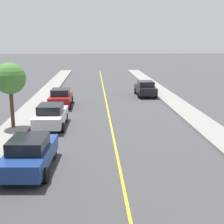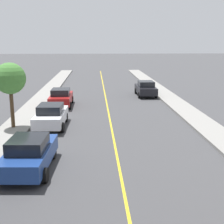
{
  "view_description": "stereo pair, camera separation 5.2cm",
  "coord_description": "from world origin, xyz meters",
  "views": [
    {
      "loc": [
        -1.12,
        11.44,
        5.74
      ],
      "look_at": [
        0.06,
        31.94,
        1.0
      ],
      "focal_mm": 50.0,
      "sensor_mm": 36.0,
      "label": 1
    },
    {
      "loc": [
        -1.07,
        11.44,
        5.74
      ],
      "look_at": [
        0.06,
        31.94,
        1.0
      ],
      "focal_mm": 50.0,
      "sensor_mm": 36.0,
      "label": 2
    }
  ],
  "objects": [
    {
      "name": "lane_stripe",
      "position": [
        0.0,
        35.66,
        0.0
      ],
      "size": [
        0.12,
        71.32,
        0.01
      ],
      "color": "gold",
      "rests_on": "ground_plane"
    },
    {
      "name": "parked_car_curb_mid",
      "position": [
        -4.04,
        31.97,
        0.8
      ],
      "size": [
        1.95,
        4.36,
        1.59
      ],
      "rotation": [
        0.0,
        0.0,
        -0.03
      ],
      "color": "silver",
      "rests_on": "ground_plane"
    },
    {
      "name": "sidewalk_right",
      "position": [
        6.37,
        35.66,
        0.09
      ],
      "size": [
        2.01,
        71.32,
        0.17
      ],
      "color": "gray",
      "rests_on": "ground_plane"
    },
    {
      "name": "parked_car_curb_far",
      "position": [
        -4.08,
        38.8,
        0.8
      ],
      "size": [
        1.93,
        4.31,
        1.59
      ],
      "rotation": [
        0.0,
        0.0,
        -0.0
      ],
      "color": "maroon",
      "rests_on": "ground_plane"
    },
    {
      "name": "street_tree_left_near",
      "position": [
        -6.47,
        31.53,
        3.34
      ],
      "size": [
        2.01,
        2.01,
        4.2
      ],
      "color": "#4C3823",
      "rests_on": "sidewalk_left"
    },
    {
      "name": "parked_car_curb_near",
      "position": [
        -4.03,
        24.75,
        0.8
      ],
      "size": [
        2.03,
        4.39,
        1.59
      ],
      "rotation": [
        0.0,
        0.0,
        -0.05
      ],
      "color": "navy",
      "rests_on": "ground_plane"
    },
    {
      "name": "sidewalk_left",
      "position": [
        -6.37,
        35.66,
        0.09
      ],
      "size": [
        2.01,
        71.32,
        0.17
      ],
      "color": "gray",
      "rests_on": "ground_plane"
    },
    {
      "name": "parked_car_opposite_side",
      "position": [
        4.25,
        43.61,
        0.8
      ],
      "size": [
        1.93,
        4.31,
        1.59
      ],
      "rotation": [
        0.0,
        0.0,
        0.0
      ],
      "color": "black",
      "rests_on": "ground_plane"
    }
  ]
}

